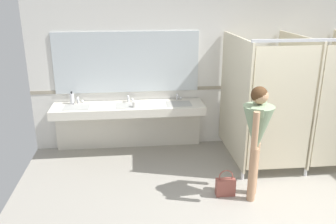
{
  "coord_description": "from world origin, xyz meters",
  "views": [
    {
      "loc": [
        -1.94,
        -3.55,
        2.68
      ],
      "look_at": [
        -1.49,
        0.64,
        1.23
      ],
      "focal_mm": 37.49,
      "sensor_mm": 36.0,
      "label": 1
    }
  ],
  "objects_px": {
    "person_standing": "(257,130)",
    "soap_dispenser": "(72,99)",
    "handbag": "(225,186)",
    "paper_cup": "(135,104)"
  },
  "relations": [
    {
      "from": "person_standing",
      "to": "soap_dispenser",
      "type": "relative_size",
      "value": 7.31
    },
    {
      "from": "handbag",
      "to": "person_standing",
      "type": "bearing_deg",
      "value": -11.39
    },
    {
      "from": "handbag",
      "to": "paper_cup",
      "type": "xyz_separation_m",
      "value": [
        -1.2,
        1.41,
        0.78
      ]
    },
    {
      "from": "person_standing",
      "to": "handbag",
      "type": "xyz_separation_m",
      "value": [
        -0.35,
        0.07,
        -0.85
      ]
    },
    {
      "from": "person_standing",
      "to": "soap_dispenser",
      "type": "xyz_separation_m",
      "value": [
        -2.61,
        1.78,
        -0.02
      ]
    },
    {
      "from": "soap_dispenser",
      "to": "handbag",
      "type": "bearing_deg",
      "value": -37.19
    },
    {
      "from": "person_standing",
      "to": "paper_cup",
      "type": "distance_m",
      "value": 2.14
    },
    {
      "from": "handbag",
      "to": "soap_dispenser",
      "type": "relative_size",
      "value": 1.81
    },
    {
      "from": "person_standing",
      "to": "paper_cup",
      "type": "xyz_separation_m",
      "value": [
        -1.55,
        1.48,
        -0.06
      ]
    },
    {
      "from": "handbag",
      "to": "paper_cup",
      "type": "bearing_deg",
      "value": 130.53
    }
  ]
}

